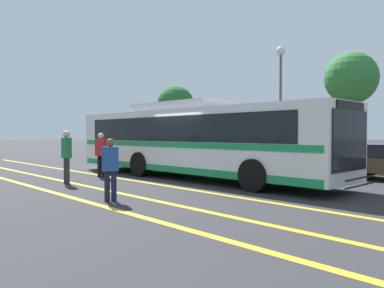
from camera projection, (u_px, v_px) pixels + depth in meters
ground_plane at (195, 180)px, 14.25m from camera, size 220.00×220.00×0.00m
lane_strip_0 at (147, 183)px, 13.33m from camera, size 32.51×0.20×0.01m
lane_strip_1 at (97, 188)px, 11.98m from camera, size 32.51×0.20×0.01m
lane_strip_2 at (55, 193)px, 11.03m from camera, size 32.51×0.20×0.01m
curb_strip at (284, 166)px, 19.30m from camera, size 40.51×0.36×0.15m
transit_bus at (192, 139)px, 14.80m from camera, size 12.86×2.77×3.01m
parked_car_0 at (146, 148)px, 26.20m from camera, size 4.48×1.98×1.54m
parked_car_1 at (203, 152)px, 21.91m from camera, size 3.94×1.85×1.35m
parked_car_2 at (273, 155)px, 17.90m from camera, size 4.12×2.09×1.49m
pedestrian_0 at (101, 152)px, 15.04m from camera, size 0.47×0.39×1.79m
pedestrian_1 at (67, 153)px, 13.00m from camera, size 0.43×0.25×1.86m
pedestrian_2 at (110, 166)px, 9.61m from camera, size 0.41×0.47×1.63m
street_lamp at (281, 79)px, 20.90m from camera, size 0.51×0.51×6.64m
tree_1 at (351, 79)px, 20.34m from camera, size 2.83×2.83×6.20m
tree_2 at (176, 105)px, 28.69m from camera, size 2.83×2.83×5.43m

